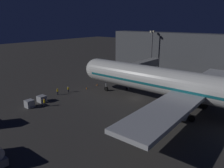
% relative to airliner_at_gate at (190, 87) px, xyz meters
% --- Properties ---
extents(ground_plane, '(320.00, 320.00, 0.00)m').
position_rel_airliner_at_gate_xyz_m(ground_plane, '(0.00, -13.12, -5.62)').
color(ground_plane, '#383533').
extents(airliner_at_gate, '(48.39, 59.59, 17.82)m').
position_rel_airliner_at_gate_xyz_m(airliner_at_gate, '(0.00, 0.00, 0.00)').
color(airliner_at_gate, silver).
rests_on(airliner_at_gate, ground_plane).
extents(jet_bridge, '(18.60, 3.40, 7.25)m').
position_rel_airliner_at_gate_xyz_m(jet_bridge, '(-10.21, -19.04, 0.09)').
color(jet_bridge, '#9E9E99').
rests_on(jet_bridge, ground_plane).
extents(terminal_wall, '(6.00, 80.00, 14.78)m').
position_rel_airliner_at_gate_xyz_m(terminal_wall, '(-31.00, -1.58, 1.76)').
color(terminal_wall, '#4C4F54').
rests_on(terminal_wall, ground_plane).
extents(apron_floodlight_mast, '(2.90, 0.50, 15.52)m').
position_rel_airliner_at_gate_xyz_m(apron_floodlight_mast, '(-25.50, -23.30, 3.53)').
color(apron_floodlight_mast, '#59595E').
rests_on(apron_floodlight_mast, ground_plane).
extents(baggage_container_near_belt, '(1.74, 1.68, 1.69)m').
position_rel_airliner_at_gate_xyz_m(baggage_container_near_belt, '(19.93, -28.75, -4.78)').
color(baggage_container_near_belt, '#B7BABF').
rests_on(baggage_container_near_belt, ground_plane).
extents(baggage_container_mid_row, '(1.75, 1.88, 1.52)m').
position_rel_airliner_at_gate_xyz_m(baggage_container_mid_row, '(16.22, -29.53, -4.86)').
color(baggage_container_mid_row, '#B7BABF').
rests_on(baggage_container_mid_row, ground_plane).
extents(ground_crew_near_nose_gear, '(0.40, 0.40, 1.92)m').
position_rel_airliner_at_gate_xyz_m(ground_crew_near_nose_gear, '(17.58, -26.42, -4.56)').
color(ground_crew_near_nose_gear, black).
rests_on(ground_crew_near_nose_gear, ground_plane).
extents(ground_crew_by_belt_loader, '(0.40, 0.40, 1.68)m').
position_rel_airliner_at_gate_xyz_m(ground_crew_by_belt_loader, '(7.46, -30.22, -4.70)').
color(ground_crew_by_belt_loader, black).
rests_on(ground_crew_by_belt_loader, ground_plane).
extents(ground_crew_marshaller_fwd, '(0.40, 0.40, 1.79)m').
position_rel_airliner_at_gate_xyz_m(ground_crew_marshaller_fwd, '(10.66, -30.70, -4.64)').
color(ground_crew_marshaller_fwd, black).
rests_on(ground_crew_marshaller_fwd, ground_plane).
extents(traffic_cone_nose_port, '(0.36, 0.36, 0.55)m').
position_rel_airliner_at_gate_xyz_m(traffic_cone_nose_port, '(-2.20, -28.47, -5.35)').
color(traffic_cone_nose_port, orange).
rests_on(traffic_cone_nose_port, ground_plane).
extents(traffic_cone_nose_starboard, '(0.36, 0.36, 0.55)m').
position_rel_airliner_at_gate_xyz_m(traffic_cone_nose_starboard, '(2.20, -28.47, -5.35)').
color(traffic_cone_nose_starboard, orange).
rests_on(traffic_cone_nose_starboard, ground_plane).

